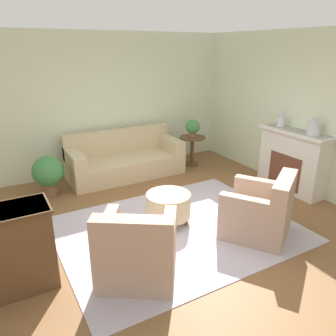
{
  "coord_description": "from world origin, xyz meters",
  "views": [
    {
      "loc": [
        -2.17,
        -3.54,
        2.48
      ],
      "look_at": [
        0.15,
        0.55,
        0.75
      ],
      "focal_mm": 35.0,
      "sensor_mm": 36.0,
      "label": 1
    }
  ],
  "objects_px": {
    "ottoman_table": "(168,205)",
    "side_table": "(192,146)",
    "couch": "(124,160)",
    "armchair_left": "(137,251)",
    "potted_plant_on_side_table": "(193,127)",
    "vase_mantel_near": "(281,121)",
    "potted_plant_floor": "(48,173)",
    "armchair_right": "(261,212)",
    "vase_mantel_far": "(314,128)"
  },
  "relations": [
    {
      "from": "side_table",
      "to": "potted_plant_on_side_table",
      "type": "distance_m",
      "value": 0.41
    },
    {
      "from": "ottoman_table",
      "to": "vase_mantel_near",
      "type": "relative_size",
      "value": 2.49
    },
    {
      "from": "armchair_right",
      "to": "vase_mantel_far",
      "type": "bearing_deg",
      "value": 18.65
    },
    {
      "from": "couch",
      "to": "ottoman_table",
      "type": "xyz_separation_m",
      "value": [
        -0.2,
        -2.18,
        -0.01
      ]
    },
    {
      "from": "armchair_right",
      "to": "vase_mantel_far",
      "type": "height_order",
      "value": "vase_mantel_far"
    },
    {
      "from": "vase_mantel_near",
      "to": "potted_plant_floor",
      "type": "distance_m",
      "value": 4.27
    },
    {
      "from": "armchair_left",
      "to": "side_table",
      "type": "relative_size",
      "value": 1.81
    },
    {
      "from": "vase_mantel_far",
      "to": "potted_plant_on_side_table",
      "type": "height_order",
      "value": "vase_mantel_far"
    },
    {
      "from": "vase_mantel_near",
      "to": "potted_plant_on_side_table",
      "type": "distance_m",
      "value": 1.9
    },
    {
      "from": "ottoman_table",
      "to": "side_table",
      "type": "height_order",
      "value": "side_table"
    },
    {
      "from": "armchair_left",
      "to": "armchair_right",
      "type": "height_order",
      "value": "same"
    },
    {
      "from": "vase_mantel_far",
      "to": "potted_plant_on_side_table",
      "type": "bearing_deg",
      "value": 108.61
    },
    {
      "from": "armchair_right",
      "to": "potted_plant_on_side_table",
      "type": "relative_size",
      "value": 3.04
    },
    {
      "from": "vase_mantel_near",
      "to": "potted_plant_floor",
      "type": "relative_size",
      "value": 0.36
    },
    {
      "from": "potted_plant_floor",
      "to": "ottoman_table",
      "type": "bearing_deg",
      "value": -54.66
    },
    {
      "from": "ottoman_table",
      "to": "side_table",
      "type": "xyz_separation_m",
      "value": [
        1.76,
        2.02,
        0.14
      ]
    },
    {
      "from": "armchair_left",
      "to": "ottoman_table",
      "type": "xyz_separation_m",
      "value": [
        0.91,
        0.9,
        -0.04
      ]
    },
    {
      "from": "vase_mantel_near",
      "to": "potted_plant_on_side_table",
      "type": "relative_size",
      "value": 0.69
    },
    {
      "from": "side_table",
      "to": "potted_plant_floor",
      "type": "distance_m",
      "value": 3.1
    },
    {
      "from": "couch",
      "to": "potted_plant_floor",
      "type": "distance_m",
      "value": 1.58
    },
    {
      "from": "ottoman_table",
      "to": "armchair_right",
      "type": "bearing_deg",
      "value": -43.13
    },
    {
      "from": "vase_mantel_far",
      "to": "potted_plant_floor",
      "type": "distance_m",
      "value": 4.57
    },
    {
      "from": "armchair_right",
      "to": "vase_mantel_far",
      "type": "relative_size",
      "value": 3.95
    },
    {
      "from": "armchair_left",
      "to": "potted_plant_floor",
      "type": "bearing_deg",
      "value": 98.82
    },
    {
      "from": "ottoman_table",
      "to": "vase_mantel_near",
      "type": "bearing_deg",
      "value": 7.59
    },
    {
      "from": "potted_plant_floor",
      "to": "armchair_right",
      "type": "bearing_deg",
      "value": -50.49
    },
    {
      "from": "armchair_left",
      "to": "side_table",
      "type": "xyz_separation_m",
      "value": [
        2.66,
        2.92,
        0.1
      ]
    },
    {
      "from": "ottoman_table",
      "to": "side_table",
      "type": "distance_m",
      "value": 2.68
    },
    {
      "from": "vase_mantel_far",
      "to": "armchair_left",
      "type": "bearing_deg",
      "value": -171.15
    },
    {
      "from": "side_table",
      "to": "ottoman_table",
      "type": "bearing_deg",
      "value": -130.95
    },
    {
      "from": "ottoman_table",
      "to": "potted_plant_floor",
      "type": "distance_m",
      "value": 2.32
    },
    {
      "from": "vase_mantel_near",
      "to": "potted_plant_floor",
      "type": "bearing_deg",
      "value": 158.31
    },
    {
      "from": "armchair_right",
      "to": "potted_plant_floor",
      "type": "relative_size",
      "value": 1.61
    },
    {
      "from": "ottoman_table",
      "to": "potted_plant_on_side_table",
      "type": "bearing_deg",
      "value": 49.05
    },
    {
      "from": "couch",
      "to": "potted_plant_on_side_table",
      "type": "height_order",
      "value": "potted_plant_on_side_table"
    },
    {
      "from": "vase_mantel_far",
      "to": "potted_plant_floor",
      "type": "bearing_deg",
      "value": 150.01
    },
    {
      "from": "couch",
      "to": "armchair_left",
      "type": "height_order",
      "value": "armchair_left"
    },
    {
      "from": "vase_mantel_far",
      "to": "potted_plant_on_side_table",
      "type": "relative_size",
      "value": 0.77
    },
    {
      "from": "armchair_left",
      "to": "vase_mantel_near",
      "type": "bearing_deg",
      "value": 19.67
    },
    {
      "from": "couch",
      "to": "potted_plant_on_side_table",
      "type": "distance_m",
      "value": 1.65
    },
    {
      "from": "ottoman_table",
      "to": "vase_mantel_far",
      "type": "xyz_separation_m",
      "value": [
        2.56,
        -0.36,
        0.94
      ]
    },
    {
      "from": "potted_plant_on_side_table",
      "to": "armchair_left",
      "type": "bearing_deg",
      "value": -132.36
    },
    {
      "from": "side_table",
      "to": "vase_mantel_near",
      "type": "height_order",
      "value": "vase_mantel_near"
    },
    {
      "from": "potted_plant_floor",
      "to": "couch",
      "type": "bearing_deg",
      "value": 10.7
    },
    {
      "from": "armchair_right",
      "to": "potted_plant_on_side_table",
      "type": "bearing_deg",
      "value": 74.75
    },
    {
      "from": "vase_mantel_near",
      "to": "armchair_right",
      "type": "bearing_deg",
      "value": -142.23
    },
    {
      "from": "armchair_left",
      "to": "potted_plant_floor",
      "type": "height_order",
      "value": "armchair_left"
    },
    {
      "from": "side_table",
      "to": "potted_plant_on_side_table",
      "type": "bearing_deg",
      "value": 90.0
    },
    {
      "from": "vase_mantel_near",
      "to": "couch",
      "type": "bearing_deg",
      "value": 141.93
    },
    {
      "from": "armchair_left",
      "to": "vase_mantel_far",
      "type": "relative_size",
      "value": 3.95
    }
  ]
}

